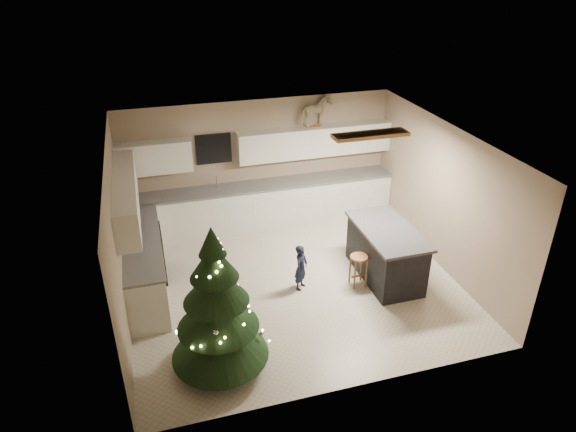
{
  "coord_description": "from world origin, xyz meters",
  "views": [
    {
      "loc": [
        -2.17,
        -7.05,
        5.22
      ],
      "look_at": [
        0.0,
        0.35,
        1.15
      ],
      "focal_mm": 32.0,
      "sensor_mm": 36.0,
      "label": 1
    }
  ],
  "objects_px": {
    "christmas_tree": "(217,313)",
    "bar_stool": "(359,263)",
    "rocking_horse": "(316,112)",
    "island": "(385,253)",
    "toddler": "(301,267)"
  },
  "relations": [
    {
      "from": "christmas_tree",
      "to": "bar_stool",
      "type": "bearing_deg",
      "value": 25.74
    },
    {
      "from": "bar_stool",
      "to": "rocking_horse",
      "type": "bearing_deg",
      "value": 87.81
    },
    {
      "from": "bar_stool",
      "to": "rocking_horse",
      "type": "height_order",
      "value": "rocking_horse"
    },
    {
      "from": "island",
      "to": "rocking_horse",
      "type": "relative_size",
      "value": 2.3
    },
    {
      "from": "christmas_tree",
      "to": "rocking_horse",
      "type": "bearing_deg",
      "value": 55.48
    },
    {
      "from": "island",
      "to": "rocking_horse",
      "type": "distance_m",
      "value": 3.17
    },
    {
      "from": "island",
      "to": "bar_stool",
      "type": "height_order",
      "value": "island"
    },
    {
      "from": "christmas_tree",
      "to": "rocking_horse",
      "type": "distance_m",
      "value": 4.96
    },
    {
      "from": "christmas_tree",
      "to": "toddler",
      "type": "xyz_separation_m",
      "value": [
        1.63,
        1.44,
        -0.5
      ]
    },
    {
      "from": "bar_stool",
      "to": "christmas_tree",
      "type": "bearing_deg",
      "value": -154.26
    },
    {
      "from": "island",
      "to": "rocking_horse",
      "type": "height_order",
      "value": "rocking_horse"
    },
    {
      "from": "island",
      "to": "toddler",
      "type": "relative_size",
      "value": 2.05
    },
    {
      "from": "bar_stool",
      "to": "toddler",
      "type": "distance_m",
      "value": 0.99
    },
    {
      "from": "island",
      "to": "rocking_horse",
      "type": "bearing_deg",
      "value": 100.03
    },
    {
      "from": "christmas_tree",
      "to": "island",
      "type": "bearing_deg",
      "value": 23.52
    }
  ]
}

